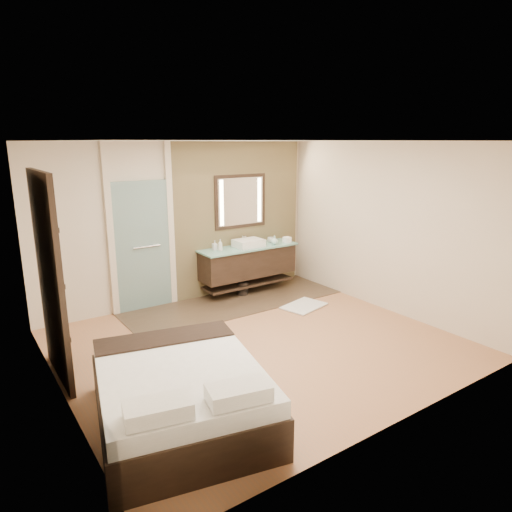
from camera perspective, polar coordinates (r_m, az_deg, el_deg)
floor at (r=6.36m, az=0.34°, el=-10.92°), size 5.00×5.00×0.00m
tile_strip at (r=7.90m, az=-2.74°, el=-5.76°), size 3.80×1.30×0.01m
stone_wall at (r=8.32m, az=-2.13°, el=4.84°), size 2.60×0.08×2.70m
vanity at (r=8.24m, az=-1.00°, el=-0.72°), size 1.85×0.55×0.88m
mirror_unit at (r=8.23m, az=-1.95°, el=6.85°), size 1.06×0.04×0.96m
frosted_door at (r=7.54m, az=-14.04°, el=1.86°), size 1.10×0.12×2.70m
shoji_partition at (r=5.60m, az=-24.31°, el=-2.52°), size 0.06×1.20×2.40m
bed at (r=4.69m, az=-9.42°, el=-16.68°), size 1.90×2.19×0.73m
bath_mat at (r=7.72m, az=6.01°, el=-6.21°), size 0.82×0.66×0.02m
waste_bin at (r=8.23m, az=-1.70°, el=-4.04°), size 0.25×0.25×0.25m
tissue_box at (r=8.52m, az=3.90°, el=2.06°), size 0.12×0.12×0.10m
soap_bottle_a at (r=7.85m, az=-4.48°, el=1.36°), size 0.10×0.10×0.20m
soap_bottle_b at (r=7.92m, az=-5.18°, el=1.35°), size 0.08×0.08×0.17m
soap_bottle_c at (r=8.32m, az=2.32°, el=1.99°), size 0.16×0.16×0.16m
cup at (r=8.53m, az=1.83°, el=2.06°), size 0.13×0.13×0.09m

